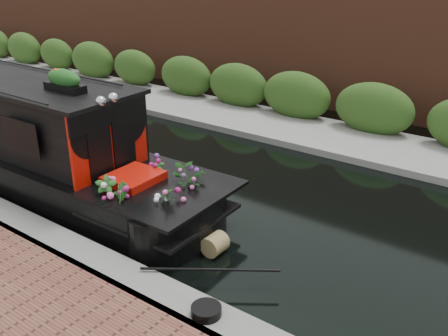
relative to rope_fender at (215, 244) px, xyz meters
The scene contains 7 objects.
ground 2.85m from the rope_fender, 139.90° to the left, with size 80.00×80.00×0.00m, color black.
near_bank_coping 2.63m from the rope_fender, 145.91° to the right, with size 40.00×0.60×0.50m, color slate.
far_bank_path 6.41m from the rope_fender, 109.82° to the left, with size 40.00×2.40×0.34m, color gray.
far_hedge 7.26m from the rope_fender, 107.41° to the left, with size 40.00×1.10×2.80m, color #2B4C19.
far_brick_wall 9.29m from the rope_fender, 103.53° to the left, with size 40.00×1.00×8.00m, color brown.
rope_fender is the anchor object (origin of this frame).
coiled_mooring_rope 1.80m from the rope_fender, 56.32° to the right, with size 0.39×0.39×0.12m, color black.
Camera 1 is at (6.33, -7.26, 4.42)m, focal length 40.00 mm.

